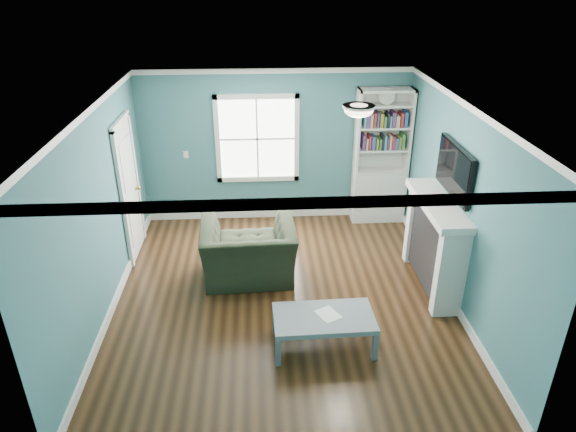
{
  "coord_description": "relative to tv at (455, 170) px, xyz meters",
  "views": [
    {
      "loc": [
        -0.28,
        -5.75,
        4.09
      ],
      "look_at": [
        0.09,
        0.4,
        1.04
      ],
      "focal_mm": 32.0,
      "sensor_mm": 36.0,
      "label": 1
    }
  ],
  "objects": [
    {
      "name": "fireplace",
      "position": [
        -0.12,
        0.0,
        -1.09
      ],
      "size": [
        0.44,
        1.58,
        1.3
      ],
      "color": "black",
      "rests_on": "ground"
    },
    {
      "name": "floor",
      "position": [
        -2.2,
        -0.2,
        -1.72
      ],
      "size": [
        5.0,
        5.0,
        0.0
      ],
      "primitive_type": "plane",
      "color": "black",
      "rests_on": "ground"
    },
    {
      "name": "bookshelf",
      "position": [
        -0.43,
        2.1,
        -0.8
      ],
      "size": [
        0.9,
        0.35,
        2.31
      ],
      "color": "silver",
      "rests_on": "ground"
    },
    {
      "name": "coffee_table",
      "position": [
        -1.78,
        -1.2,
        -1.36
      ],
      "size": [
        1.18,
        0.66,
        0.42
      ],
      "rotation": [
        0.0,
        0.0,
        0.02
      ],
      "color": "#535C63",
      "rests_on": "ground"
    },
    {
      "name": "tv",
      "position": [
        0.0,
        0.0,
        0.0
      ],
      "size": [
        0.06,
        1.1,
        0.65
      ],
      "primitive_type": "cube",
      "color": "black",
      "rests_on": "fireplace"
    },
    {
      "name": "ceiling_fixture",
      "position": [
        -1.3,
        -0.1,
        0.82
      ],
      "size": [
        0.38,
        0.38,
        0.15
      ],
      "color": "white",
      "rests_on": "room_walls"
    },
    {
      "name": "light_switch",
      "position": [
        -3.7,
        2.28,
        -0.52
      ],
      "size": [
        0.08,
        0.01,
        0.12
      ],
      "primitive_type": "cube",
      "color": "white",
      "rests_on": "room_walls"
    },
    {
      "name": "recliner",
      "position": [
        -2.66,
        0.35,
        -1.16
      ],
      "size": [
        1.34,
        0.9,
        1.14
      ],
      "primitive_type": "imported",
      "rotation": [
        0.0,
        0.0,
        -3.1
      ],
      "color": "black",
      "rests_on": "ground"
    },
    {
      "name": "trim",
      "position": [
        -2.2,
        -0.2,
        -0.49
      ],
      "size": [
        4.5,
        5.0,
        2.6
      ],
      "color": "white",
      "rests_on": "ground"
    },
    {
      "name": "paper_sheet",
      "position": [
        -1.73,
        -1.17,
        -1.3
      ],
      "size": [
        0.32,
        0.35,
        0.0
      ],
      "primitive_type": "cube",
      "rotation": [
        0.0,
        0.0,
        0.5
      ],
      "color": "white",
      "rests_on": "coffee_table"
    },
    {
      "name": "door",
      "position": [
        -4.42,
        1.2,
        -0.65
      ],
      "size": [
        0.12,
        0.98,
        2.17
      ],
      "color": "silver",
      "rests_on": "ground"
    },
    {
      "name": "room_walls",
      "position": [
        -2.2,
        -0.2,
        -0.14
      ],
      "size": [
        5.0,
        5.0,
        5.0
      ],
      "color": "#36747C",
      "rests_on": "ground"
    },
    {
      "name": "window",
      "position": [
        -2.5,
        2.29,
        -0.27
      ],
      "size": [
        1.4,
        0.06,
        1.5
      ],
      "color": "white",
      "rests_on": "room_walls"
    }
  ]
}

